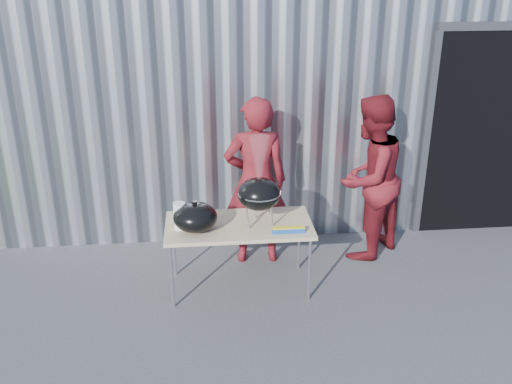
{
  "coord_description": "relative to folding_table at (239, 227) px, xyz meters",
  "views": [
    {
      "loc": [
        -0.63,
        -4.67,
        3.32
      ],
      "look_at": [
        -0.11,
        0.68,
        1.05
      ],
      "focal_mm": 40.0,
      "sensor_mm": 36.0,
      "label": 1
    }
  ],
  "objects": [
    {
      "name": "ground",
      "position": [
        0.29,
        -0.57,
        -0.71
      ],
      "size": [
        80.0,
        80.0,
        0.0
      ],
      "primitive_type": "plane",
      "color": "#3F3F41"
    },
    {
      "name": "building",
      "position": [
        1.21,
        4.01,
        0.83
      ],
      "size": [
        8.2,
        6.2,
        3.1
      ],
      "color": "silver",
      "rests_on": "ground"
    },
    {
      "name": "folding_table",
      "position": [
        0.0,
        0.0,
        0.0
      ],
      "size": [
        1.5,
        0.75,
        0.75
      ],
      "color": "tan",
      "rests_on": "ground"
    },
    {
      "name": "kettle_grill",
      "position": [
        0.21,
        -0.03,
        0.46
      ],
      "size": [
        0.44,
        0.44,
        0.94
      ],
      "color": "black",
      "rests_on": "folding_table"
    },
    {
      "name": "grill_lid",
      "position": [
        -0.44,
        -0.1,
        0.18
      ],
      "size": [
        0.44,
        0.44,
        0.32
      ],
      "color": "black",
      "rests_on": "folding_table"
    },
    {
      "name": "paper_towels",
      "position": [
        -0.59,
        -0.05,
        0.18
      ],
      "size": [
        0.12,
        0.12,
        0.28
      ],
      "primitive_type": "cylinder",
      "color": "white",
      "rests_on": "folding_table"
    },
    {
      "name": "white_tub",
      "position": [
        -0.55,
        0.19,
        0.09
      ],
      "size": [
        0.2,
        0.15,
        0.1
      ],
      "primitive_type": "cube",
      "color": "white",
      "rests_on": "folding_table"
    },
    {
      "name": "foil_box",
      "position": [
        0.48,
        -0.25,
        0.07
      ],
      "size": [
        0.32,
        0.06,
        0.06
      ],
      "color": "#184AA0",
      "rests_on": "folding_table"
    },
    {
      "name": "person_cook",
      "position": [
        0.23,
        0.6,
        0.26
      ],
      "size": [
        0.7,
        0.46,
        1.93
      ],
      "primitive_type": "imported",
      "rotation": [
        0.0,
        0.0,
        3.14
      ],
      "color": "maroon",
      "rests_on": "ground"
    },
    {
      "name": "person_bystander",
      "position": [
        1.52,
        0.61,
        0.24
      ],
      "size": [
        1.17,
        1.15,
        1.91
      ],
      "primitive_type": "imported",
      "rotation": [
        0.0,
        0.0,
        3.85
      ],
      "color": "maroon",
      "rests_on": "ground"
    }
  ]
}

